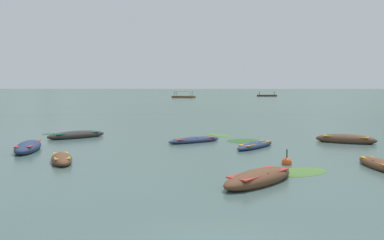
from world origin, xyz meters
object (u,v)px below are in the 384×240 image
(rowboat_7, at_px, (194,140))
(rowboat_1, at_px, (28,147))
(rowboat_5, at_px, (379,165))
(ferry_0, at_px, (267,95))
(ferry_1, at_px, (184,97))
(rowboat_3, at_px, (255,145))
(rowboat_8, at_px, (346,139))
(rowboat_2, at_px, (77,135))
(rowboat_4, at_px, (62,159))
(rowboat_0, at_px, (259,178))
(mooring_buoy, at_px, (287,162))

(rowboat_7, bearing_deg, rowboat_1, -158.87)
(rowboat_5, relative_size, ferry_0, 0.41)
(rowboat_5, height_order, ferry_1, ferry_1)
(rowboat_5, relative_size, ferry_1, 0.39)
(rowboat_5, bearing_deg, rowboat_3, 128.34)
(rowboat_7, relative_size, rowboat_8, 0.96)
(rowboat_3, xyz_separation_m, rowboat_7, (-3.92, 2.40, -0.00))
(rowboat_2, distance_m, ferry_0, 142.29)
(rowboat_1, xyz_separation_m, rowboat_4, (3.32, -3.63, -0.05))
(rowboat_3, bearing_deg, rowboat_2, 160.26)
(rowboat_3, bearing_deg, rowboat_4, -154.38)
(rowboat_3, distance_m, ferry_0, 143.90)
(rowboat_0, bearing_deg, rowboat_5, 26.26)
(rowboat_1, xyz_separation_m, rowboat_3, (14.01, 1.50, -0.08))
(rowboat_8, bearing_deg, ferry_1, 97.61)
(rowboat_4, xyz_separation_m, mooring_buoy, (11.46, -0.37, -0.08))
(rowboat_2, distance_m, rowboat_8, 19.75)
(rowboat_1, xyz_separation_m, mooring_buoy, (14.78, -4.00, -0.12))
(rowboat_2, bearing_deg, rowboat_8, -6.83)
(rowboat_4, relative_size, rowboat_8, 0.77)
(rowboat_3, height_order, ferry_1, ferry_1)
(rowboat_8, relative_size, ferry_0, 0.50)
(rowboat_8, bearing_deg, rowboat_7, 179.45)
(ferry_0, height_order, mooring_buoy, ferry_0)
(mooring_buoy, bearing_deg, rowboat_0, -117.33)
(ferry_0, bearing_deg, rowboat_4, -103.94)
(rowboat_3, bearing_deg, mooring_buoy, -82.04)
(rowboat_0, relative_size, ferry_0, 0.47)
(ferry_1, bearing_deg, rowboat_3, -85.72)
(ferry_1, relative_size, mooring_buoy, 9.60)
(rowboat_1, bearing_deg, rowboat_4, -47.60)
(ferry_0, bearing_deg, rowboat_8, -97.80)
(mooring_buoy, bearing_deg, rowboat_7, 120.70)
(ferry_0, bearing_deg, ferry_1, -146.17)
(rowboat_4, height_order, rowboat_7, rowboat_4)
(rowboat_1, relative_size, rowboat_4, 1.31)
(rowboat_0, relative_size, rowboat_2, 0.92)
(rowboat_0, bearing_deg, rowboat_4, 155.85)
(rowboat_1, xyz_separation_m, rowboat_7, (10.09, 3.90, -0.08))
(rowboat_0, bearing_deg, ferry_0, 79.87)
(ferry_1, xyz_separation_m, mooring_buoy, (9.63, -123.90, -0.34))
(rowboat_4, height_order, ferry_0, ferry_0)
(rowboat_7, bearing_deg, ferry_1, 92.44)
(rowboat_8, bearing_deg, rowboat_0, -124.01)
(rowboat_1, xyz_separation_m, rowboat_8, (20.65, 3.80, 0.00))
(rowboat_3, bearing_deg, rowboat_0, -97.49)
(rowboat_5, relative_size, rowboat_7, 0.85)
(rowboat_3, distance_m, mooring_buoy, 5.55)
(rowboat_1, relative_size, rowboat_2, 0.99)
(rowboat_0, height_order, rowboat_3, rowboat_0)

